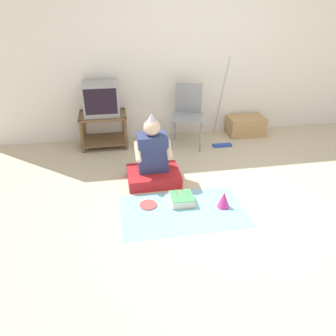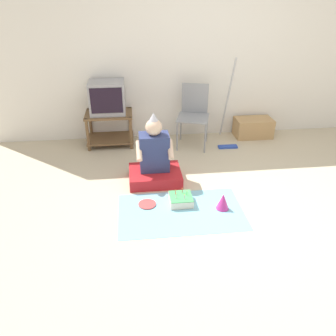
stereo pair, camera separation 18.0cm
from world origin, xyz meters
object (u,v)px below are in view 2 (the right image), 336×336
cardboard_box_stack (253,128)px  dust_mop (228,120)px  folding_chair (194,111)px  person_seated (155,161)px  paper_plate (147,204)px  birthday_cake (181,199)px  party_hat_blue (223,201)px  tv (107,97)px

cardboard_box_stack → dust_mop: dust_mop is taller
folding_chair → person_seated: (-0.65, -1.01, -0.25)m
folding_chair → paper_plate: 1.80m
birthday_cake → paper_plate: (-0.37, 0.01, -0.04)m
dust_mop → birthday_cake: (-0.90, -1.47, -0.33)m
party_hat_blue → paper_plate: party_hat_blue is taller
tv → birthday_cake: (0.81, -1.69, -0.66)m
tv → party_hat_blue: tv is taller
cardboard_box_stack → party_hat_blue: bearing=-117.7°
tv → paper_plate: tv is taller
cardboard_box_stack → person_seated: 2.03m
paper_plate → folding_chair: bearing=63.2°
dust_mop → paper_plate: (-1.27, -1.46, -0.37)m
folding_chair → person_seated: folding_chair is taller
folding_chair → dust_mop: (0.49, -0.08, -0.12)m
folding_chair → dust_mop: dust_mop is taller
folding_chair → paper_plate: (-0.78, -1.54, -0.49)m
party_hat_blue → dust_mop: bearing=73.6°
party_hat_blue → person_seated: bearing=134.1°
cardboard_box_stack → person_seated: size_ratio=0.67×
birthday_cake → cardboard_box_stack: bearing=50.7°
cardboard_box_stack → dust_mop: size_ratio=0.44×
cardboard_box_stack → party_hat_blue: (-0.98, -1.86, -0.05)m
folding_chair → party_hat_blue: bearing=-89.6°
party_hat_blue → paper_plate: (-0.79, 0.16, -0.08)m
tv → cardboard_box_stack: tv is taller
tv → person_seated: tv is taller
paper_plate → cardboard_box_stack: bearing=43.9°
cardboard_box_stack → dust_mop: (-0.50, -0.25, 0.24)m
person_seated → birthday_cake: (0.24, -0.54, -0.21)m
tv → person_seated: (0.57, -1.15, -0.45)m
party_hat_blue → paper_plate: size_ratio=0.95×
tv → folding_chair: 1.25m
paper_plate → party_hat_blue: bearing=-11.4°
person_seated → birthday_cake: 0.62m
tv → folding_chair: bearing=-6.3°
tv → dust_mop: (1.71, -0.22, -0.33)m
birthday_cake → paper_plate: size_ratio=1.29×
party_hat_blue → paper_plate: 0.81m
person_seated → cardboard_box_stack: bearing=35.6°
person_seated → party_hat_blue: (0.66, -0.69, -0.16)m
folding_chair → dust_mop: bearing=-9.6°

